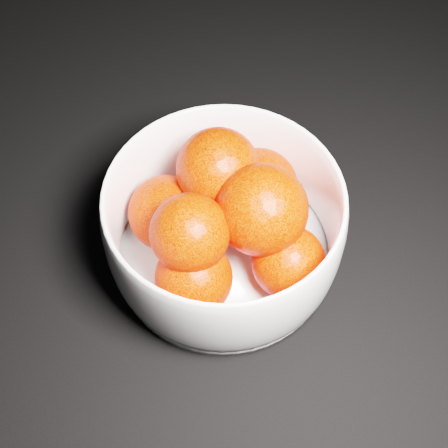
{
  "coord_description": "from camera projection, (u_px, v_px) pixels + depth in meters",
  "views": [
    {
      "loc": [
        0.25,
        -0.56,
        0.53
      ],
      "look_at": [
        0.25,
        -0.25,
        0.06
      ],
      "focal_mm": 50.0,
      "sensor_mm": 36.0,
      "label": 1
    }
  ],
  "objects": [
    {
      "name": "ground",
      "position": [
        18.0,
        77.0,
        0.75
      ],
      "size": [
        3.0,
        3.0,
        0.0
      ],
      "primitive_type": "cube",
      "color": "black",
      "rests_on": "ground"
    },
    {
      "name": "bowl",
      "position": [
        224.0,
        227.0,
        0.57
      ],
      "size": [
        0.22,
        0.22,
        0.11
      ],
      "rotation": [
        0.0,
        0.0,
        0.4
      ],
      "color": "white",
      "rests_on": "ground"
    },
    {
      "name": "orange_pile",
      "position": [
        227.0,
        216.0,
        0.56
      ],
      "size": [
        0.18,
        0.17,
        0.12
      ],
      "color": "red",
      "rests_on": "bowl"
    }
  ]
}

